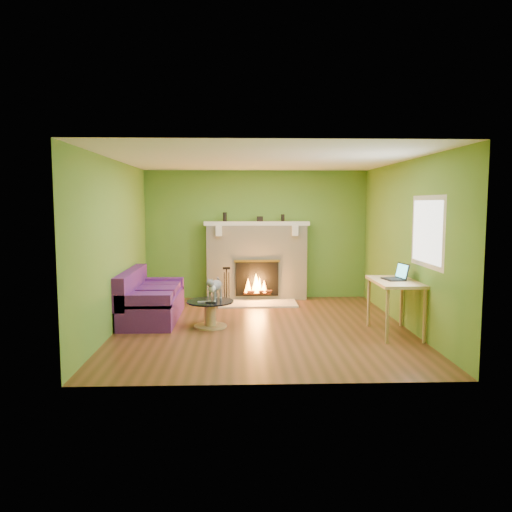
{
  "coord_description": "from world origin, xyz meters",
  "views": [
    {
      "loc": [
        -0.37,
        -7.68,
        1.94
      ],
      "look_at": [
        -0.08,
        0.4,
        1.08
      ],
      "focal_mm": 35.0,
      "sensor_mm": 36.0,
      "label": 1
    }
  ],
  "objects_px": {
    "coffee_table": "(210,312)",
    "cat": "(215,288)",
    "sofa": "(149,300)",
    "desk": "(396,287)"
  },
  "relations": [
    {
      "from": "coffee_table",
      "to": "cat",
      "type": "relative_size",
      "value": 1.22
    },
    {
      "from": "coffee_table",
      "to": "sofa",
      "type": "bearing_deg",
      "value": 152.04
    },
    {
      "from": "coffee_table",
      "to": "cat",
      "type": "bearing_deg",
      "value": 32.01
    },
    {
      "from": "coffee_table",
      "to": "cat",
      "type": "distance_m",
      "value": 0.38
    },
    {
      "from": "desk",
      "to": "cat",
      "type": "xyz_separation_m",
      "value": [
        -2.68,
        0.58,
        -0.1
      ]
    },
    {
      "from": "coffee_table",
      "to": "cat",
      "type": "xyz_separation_m",
      "value": [
        0.08,
        0.05,
        0.37
      ]
    },
    {
      "from": "desk",
      "to": "cat",
      "type": "relative_size",
      "value": 1.81
    },
    {
      "from": "sofa",
      "to": "cat",
      "type": "xyz_separation_m",
      "value": [
        1.12,
        -0.5,
        0.28
      ]
    },
    {
      "from": "coffee_table",
      "to": "desk",
      "type": "xyz_separation_m",
      "value": [
        2.76,
        -0.53,
        0.47
      ]
    },
    {
      "from": "sofa",
      "to": "cat",
      "type": "relative_size",
      "value": 3.06
    }
  ]
}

